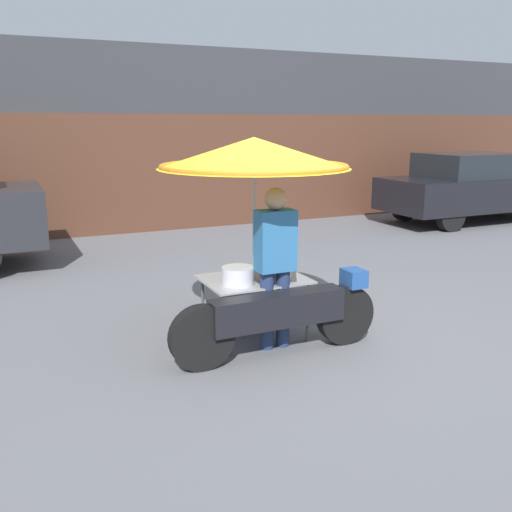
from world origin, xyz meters
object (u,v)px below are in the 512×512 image
object	(u,v)px
vendor_motorcycle_cart	(257,185)
vendor_person	(275,260)
potted_plant	(475,190)
parked_car	(474,187)

from	to	relation	value
vendor_motorcycle_cart	vendor_person	xyz separation A→B (m)	(0.07, -0.28, -0.71)
potted_plant	vendor_motorcycle_cart	bearing A→B (deg)	-146.48
parked_car	potted_plant	xyz separation A→B (m)	(1.45, 1.38, -0.28)
vendor_motorcycle_cart	parked_car	size ratio (longest dim) A/B	0.49
parked_car	potted_plant	bearing A→B (deg)	43.69
vendor_motorcycle_cart	potted_plant	xyz separation A→B (m)	(9.00, 5.96, -1.11)
vendor_person	potted_plant	world-z (taller)	vendor_person
vendor_motorcycle_cart	potted_plant	bearing A→B (deg)	33.52
vendor_person	parked_car	world-z (taller)	vendor_person
vendor_person	potted_plant	size ratio (longest dim) A/B	1.75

